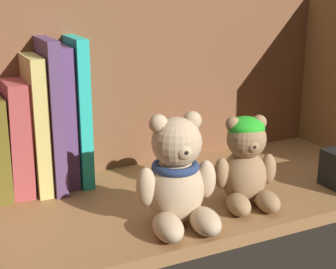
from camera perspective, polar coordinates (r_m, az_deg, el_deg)
name	(u,v)px	position (r cm, az deg, el deg)	size (l,w,h in cm)	color
shelf_board	(176,201)	(88.42, 0.81, -7.00)	(76.54, 31.99, 2.00)	olive
shelf_back_panel	(134,89)	(97.99, -3.60, 4.82)	(78.94, 1.20, 32.61)	brown
book_4	(16,136)	(90.36, -15.76, -0.20)	(3.39, 10.57, 18.48)	#9B3D3D
book_5	(34,123)	(90.38, -13.95, 1.22)	(2.31, 12.14, 22.32)	tan
book_6	(48,113)	(90.56, -12.56, 2.18)	(1.95, 13.58, 24.84)	#52385F
book_7	(62,116)	(91.30, -11.07, 1.94)	(2.42, 9.29, 23.44)	#573866
book_8	(76,110)	(91.78, -9.64, 2.51)	(1.99, 10.79, 24.73)	#22B1A0
teddy_bear_larger	(177,179)	(75.86, 0.99, -4.69)	(12.05, 12.40, 16.31)	tan
teddy_bear_smaller	(246,163)	(83.49, 8.22, -3.03)	(10.50, 10.87, 13.98)	#93704C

